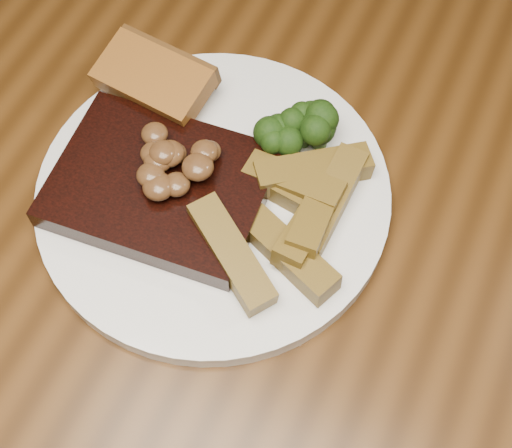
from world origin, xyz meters
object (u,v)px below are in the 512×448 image
at_px(plate, 214,195).
at_px(garlic_bread, 156,93).
at_px(potato_wedges, 288,210).
at_px(steak, 161,187).
at_px(dining_table, 275,282).

height_order(plate, garlic_bread, garlic_bread).
relative_size(garlic_bread, potato_wedges, 0.78).
bearing_deg(steak, potato_wedges, 8.33).
xyz_separation_m(plate, garlic_bread, (-0.09, 0.06, 0.02)).
distance_m(dining_table, potato_wedges, 0.12).
xyz_separation_m(plate, steak, (-0.04, -0.02, 0.02)).
xyz_separation_m(steak, potato_wedges, (0.10, 0.02, -0.00)).
bearing_deg(garlic_bread, potato_wedges, -15.48).
bearing_deg(dining_table, potato_wedges, 78.90).
relative_size(dining_table, steak, 9.44).
relative_size(steak, garlic_bread, 1.74).
bearing_deg(plate, garlic_bread, 143.84).
height_order(dining_table, potato_wedges, potato_wedges).
distance_m(steak, garlic_bread, 0.10).
relative_size(plate, garlic_bread, 3.04).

